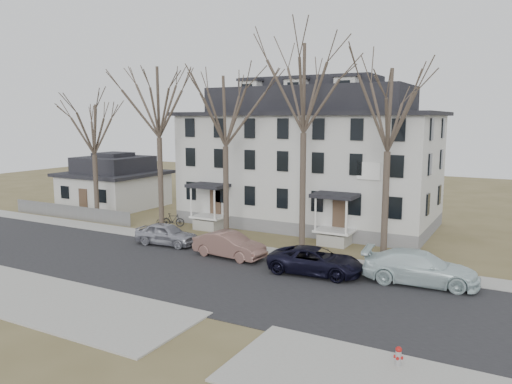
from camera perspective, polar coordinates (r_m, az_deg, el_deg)
The scene contains 20 objects.
ground at distance 26.22m, azimuth -5.55°, elevation -11.11°, with size 120.00×120.00×0.00m, color brown.
main_road at distance 27.80m, azimuth -3.20°, elevation -9.93°, with size 120.00×10.00×0.04m, color #27272A.
far_sidewalk at distance 32.82m, azimuth 2.38°, elevation -7.05°, with size 120.00×2.00×0.08m, color #A09F97.
near_sidewalk_left at distance 28.22m, azimuth -25.41°, elevation -10.48°, with size 20.00×5.00×0.08m, color #A09F97.
yellow_curb at distance 30.20m, azimuth 10.23°, elevation -8.56°, with size 14.00×0.25×0.06m, color gold.
boarding_house at distance 41.67m, azimuth 6.05°, elevation 3.74°, with size 20.80×12.36×12.05m.
small_house at distance 51.58m, azimuth -15.87°, elevation 0.86°, with size 8.70×8.70×5.00m.
fence at distance 46.84m, azimuth -20.45°, elevation -2.88°, with size 14.00×0.06×1.20m, color gray.
tree_far_left at distance 39.21m, azimuth -11.11°, elevation 10.60°, with size 8.40×8.40×13.72m.
tree_mid_left at distance 35.66m, azimuth -3.54°, elevation 9.78°, with size 7.80×7.80×12.74m.
tree_center at distance 32.93m, azimuth 5.52°, elevation 12.45°, with size 9.00×9.00×14.70m.
tree_mid_right at distance 31.10m, azimuth 14.97°, elevation 9.71°, with size 7.80×7.80×12.74m.
tree_bungalow at distance 43.98m, azimuth -18.12°, elevation 7.19°, with size 6.60×6.60×10.78m.
car_silver at distance 35.28m, azimuth -10.21°, elevation -4.80°, with size 1.80×4.48×1.53m, color #A0A1AD.
car_tan at distance 31.70m, azimuth -3.07°, elevation -6.13°, with size 1.67×4.80×1.58m, color brown.
car_navy at distance 28.60m, azimuth 6.83°, elevation -7.89°, with size 2.47×5.36×1.49m, color black.
car_white at distance 28.14m, azimuth 18.24°, elevation -8.28°, with size 2.43×5.97×1.73m, color silver.
bicycle_left at distance 41.13m, azimuth -10.71°, elevation -3.43°, with size 0.54×1.56×0.82m, color black.
bicycle_right at distance 41.02m, azimuth -9.46°, elevation -3.23°, with size 0.51×1.82×1.10m, color black.
fire_hydrant at distance 19.25m, azimuth 15.96°, elevation -17.65°, with size 0.32×0.30×0.78m.
Camera 1 is at (14.00, -20.37, 8.75)m, focal length 35.00 mm.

